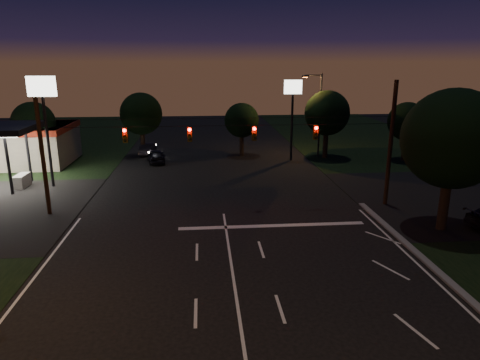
{
  "coord_description": "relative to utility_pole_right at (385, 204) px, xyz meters",
  "views": [
    {
      "loc": [
        -1.34,
        -13.92,
        10.19
      ],
      "look_at": [
        0.95,
        11.9,
        3.0
      ],
      "focal_mm": 32.0,
      "sensor_mm": 36.0,
      "label": 1
    }
  ],
  "objects": [
    {
      "name": "tree_far_d",
      "position": [
        0.02,
        16.13,
        4.83
      ],
      "size": [
        4.8,
        4.8,
        7.3
      ],
      "color": "black",
      "rests_on": "ground"
    },
    {
      "name": "stop_bar",
      "position": [
        -9.0,
        -3.5,
        0.01
      ],
      "size": [
        12.0,
        0.5,
        0.01
      ],
      "primitive_type": "cube",
      "color": "silver",
      "rests_on": "ground"
    },
    {
      "name": "pole_sign_right",
      "position": [
        -4.0,
        15.0,
        6.24
      ],
      "size": [
        1.8,
        0.3,
        8.4
      ],
      "color": "black",
      "rests_on": "ground"
    },
    {
      "name": "tree_far_a",
      "position": [
        -29.98,
        15.12,
        4.26
      ],
      "size": [
        4.2,
        4.2,
        6.42
      ],
      "color": "black",
      "rests_on": "ground"
    },
    {
      "name": "pole_sign_left_near",
      "position": [
        -26.0,
        7.0,
        6.98
      ],
      "size": [
        2.2,
        0.3,
        9.1
      ],
      "color": "black",
      "rests_on": "ground"
    },
    {
      "name": "tree_far_b",
      "position": [
        -19.98,
        19.13,
        4.61
      ],
      "size": [
        4.6,
        4.6,
        6.98
      ],
      "color": "black",
      "rests_on": "ground"
    },
    {
      "name": "ground",
      "position": [
        -12.0,
        -15.0,
        0.0
      ],
      "size": [
        140.0,
        140.0,
        0.0
      ],
      "primitive_type": "plane",
      "color": "black",
      "rests_on": "ground"
    },
    {
      "name": "utility_pole_left",
      "position": [
        -24.0,
        0.0,
        0.0
      ],
      "size": [
        0.28,
        0.28,
        8.0
      ],
      "primitive_type": "cylinder",
      "color": "black",
      "rests_on": "ground"
    },
    {
      "name": "tree_right_near",
      "position": [
        1.53,
        -4.83,
        5.68
      ],
      "size": [
        6.0,
        6.0,
        8.76
      ],
      "color": "black",
      "rests_on": "ground"
    },
    {
      "name": "car_oncoming_a",
      "position": [
        -18.22,
        15.31,
        0.69
      ],
      "size": [
        2.34,
        4.27,
        1.38
      ],
      "primitive_type": "imported",
      "rotation": [
        0.0,
        0.0,
        3.33
      ],
      "color": "black",
      "rests_on": "ground"
    },
    {
      "name": "utility_pole_right",
      "position": [
        0.0,
        0.0,
        0.0
      ],
      "size": [
        0.3,
        0.3,
        9.0
      ],
      "primitive_type": "cylinder",
      "color": "black",
      "rests_on": "ground"
    },
    {
      "name": "tree_far_e",
      "position": [
        8.02,
        14.11,
        4.11
      ],
      "size": [
        4.0,
        4.0,
        6.18
      ],
      "color": "black",
      "rests_on": "ground"
    },
    {
      "name": "signal_span",
      "position": [
        -12.0,
        -0.04,
        5.5
      ],
      "size": [
        24.0,
        0.4,
        1.56
      ],
      "color": "black",
      "rests_on": "ground"
    },
    {
      "name": "street_light_right_far",
      "position": [
        -0.76,
        17.0,
        5.24
      ],
      "size": [
        2.2,
        0.35,
        9.0
      ],
      "color": "black",
      "rests_on": "ground"
    },
    {
      "name": "car_oncoming_b",
      "position": [
        -19.58,
        19.55,
        0.65
      ],
      "size": [
        1.59,
        4.02,
        1.3
      ],
      "primitive_type": "imported",
      "rotation": [
        0.0,
        0.0,
        3.09
      ],
      "color": "black",
      "rests_on": "ground"
    },
    {
      "name": "tree_far_c",
      "position": [
        -8.98,
        18.1,
        3.9
      ],
      "size": [
        3.8,
        3.8,
        5.86
      ],
      "color": "black",
      "rests_on": "ground"
    },
    {
      "name": "cross_street_right",
      "position": [
        8.0,
        1.0,
        0.0
      ],
      "size": [
        20.0,
        16.0,
        0.02
      ],
      "primitive_type": "cube",
      "color": "black",
      "rests_on": "ground"
    }
  ]
}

